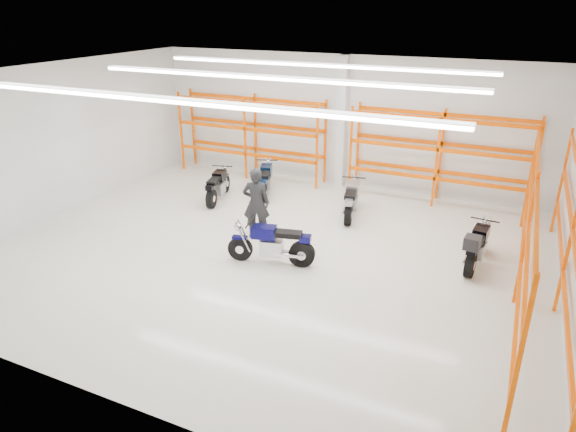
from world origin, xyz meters
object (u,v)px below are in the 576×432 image
at_px(motorcycle_back_a, 217,187).
at_px(structural_column, 342,123).
at_px(motorcycle_back_c, 351,201).
at_px(standing_man, 256,203).
at_px(motorcycle_back_b, 265,181).
at_px(motorcycle_main, 275,245).
at_px(motorcycle_back_d, 476,247).

height_order(motorcycle_back_a, structural_column, structural_column).
xyz_separation_m(motorcycle_back_c, structural_column, (-1.28, 2.64, 1.75)).
bearing_deg(standing_man, motorcycle_back_b, -88.13).
relative_size(motorcycle_main, motorcycle_back_b, 1.05).
bearing_deg(motorcycle_back_b, motorcycle_back_d, -19.19).
bearing_deg(motorcycle_back_d, standing_man, -173.42).
bearing_deg(structural_column, motorcycle_back_d, -41.36).
bearing_deg(structural_column, motorcycle_back_b, -133.38).
relative_size(motorcycle_back_d, structural_column, 0.49).
xyz_separation_m(motorcycle_back_a, structural_column, (3.12, 3.18, 1.77)).
xyz_separation_m(motorcycle_back_d, standing_man, (-5.72, -0.66, 0.46)).
height_order(motorcycle_back_a, motorcycle_back_b, motorcycle_back_b).
bearing_deg(motorcycle_back_d, motorcycle_back_a, 170.95).
distance_m(motorcycle_back_a, motorcycle_back_b, 1.65).
distance_m(motorcycle_back_c, standing_man, 3.19).
xyz_separation_m(motorcycle_back_b, motorcycle_back_c, (3.21, -0.60, -0.00)).
xyz_separation_m(motorcycle_back_a, motorcycle_back_c, (4.41, 0.53, 0.02)).
height_order(motorcycle_main, structural_column, structural_column).
bearing_deg(motorcycle_back_b, motorcycle_back_a, -136.37).
distance_m(motorcycle_back_b, standing_man, 3.41).
bearing_deg(motorcycle_back_c, standing_man, -127.35).
xyz_separation_m(motorcycle_back_a, motorcycle_back_b, (1.19, 1.14, 0.02)).
height_order(motorcycle_back_b, standing_man, standing_man).
distance_m(standing_man, structural_column, 5.33).
bearing_deg(motorcycle_back_b, structural_column, 46.62).
distance_m(motorcycle_main, motorcycle_back_c, 3.80).
distance_m(motorcycle_back_c, motorcycle_back_d, 4.24).
height_order(motorcycle_back_d, standing_man, standing_man).
relative_size(motorcycle_back_d, standing_man, 1.10).
bearing_deg(motorcycle_main, motorcycle_back_a, 138.80).
bearing_deg(motorcycle_back_d, structural_column, 138.64).
relative_size(motorcycle_main, motorcycle_back_d, 1.00).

